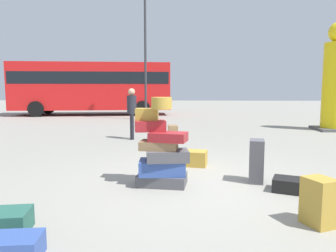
% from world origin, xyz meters
% --- Properties ---
extents(ground_plane, '(80.00, 80.00, 0.00)m').
position_xyz_m(ground_plane, '(0.00, 0.00, 0.00)').
color(ground_plane, gray).
extents(suitcase_tower, '(0.93, 0.63, 1.45)m').
position_xyz_m(suitcase_tower, '(-0.51, -0.11, 0.54)').
color(suitcase_tower, '#4C4C51').
rests_on(suitcase_tower, ground).
extents(suitcase_brown_right_side, '(0.25, 0.37, 0.75)m').
position_xyz_m(suitcase_brown_right_side, '(-0.41, 2.08, 0.38)').
color(suitcase_brown_right_side, olive).
rests_on(suitcase_brown_right_side, ground).
extents(suitcase_teal_white_trunk, '(0.69, 0.53, 0.25)m').
position_xyz_m(suitcase_teal_white_trunk, '(-2.16, -2.01, 0.12)').
color(suitcase_teal_white_trunk, '#26594C').
rests_on(suitcase_teal_white_trunk, ground).
extents(suitcase_navy_foreground_near, '(0.67, 0.44, 0.22)m').
position_xyz_m(suitcase_navy_foreground_near, '(-1.78, -2.55, 0.11)').
color(suitcase_navy_foreground_near, '#334F99').
rests_on(suitcase_navy_foreground_near, ground).
extents(suitcase_tan_foreground_far, '(0.77, 0.52, 0.31)m').
position_xyz_m(suitcase_tan_foreground_far, '(-0.03, 1.31, 0.16)').
color(suitcase_tan_foreground_far, '#B28C33').
rests_on(suitcase_tan_foreground_far, ground).
extents(suitcase_black_behind_tower, '(0.81, 0.63, 0.21)m').
position_xyz_m(suitcase_black_behind_tower, '(1.61, -0.38, 0.10)').
color(suitcase_black_behind_tower, black).
rests_on(suitcase_black_behind_tower, ground).
extents(suitcase_charcoal_left_side, '(0.31, 0.40, 0.73)m').
position_xyz_m(suitcase_charcoal_left_side, '(1.09, 0.15, 0.37)').
color(suitcase_charcoal_left_side, '#4C4C51').
rests_on(suitcase_charcoal_left_side, ground).
extents(suitcase_tan_upright_blue, '(0.41, 0.43, 0.56)m').
position_xyz_m(suitcase_tan_upright_blue, '(1.44, -1.60, 0.28)').
color(suitcase_tan_upright_blue, '#B28C33').
rests_on(suitcase_tan_upright_blue, ground).
extents(person_bearded_onlooker, '(0.30, 0.34, 1.61)m').
position_xyz_m(person_bearded_onlooker, '(-1.81, 4.79, 0.96)').
color(person_bearded_onlooker, black).
rests_on(person_bearded_onlooker, ground).
extents(yellow_dummy_statue, '(1.40, 1.40, 4.10)m').
position_xyz_m(yellow_dummy_statue, '(5.64, 7.43, 1.82)').
color(yellow_dummy_statue, yellow).
rests_on(yellow_dummy_statue, ground).
extents(parked_bus, '(9.64, 3.84, 3.15)m').
position_xyz_m(parked_bus, '(-5.82, 14.39, 1.83)').
color(parked_bus, red).
rests_on(parked_bus, ground).
extents(lamp_post, '(0.36, 0.36, 6.67)m').
position_xyz_m(lamp_post, '(-2.16, 11.30, 4.30)').
color(lamp_post, '#333338').
rests_on(lamp_post, ground).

